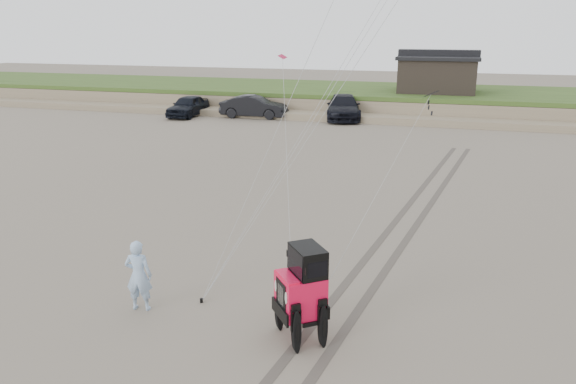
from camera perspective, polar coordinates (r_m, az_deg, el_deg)
name	(u,v)px	position (r m, az deg, el deg)	size (l,w,h in m)	color
ground	(282,336)	(13.53, -0.65, -14.43)	(160.00, 160.00, 0.00)	#6B6054
dune_ridge	(411,101)	(49.09, 12.40, 9.02)	(160.00, 14.25, 1.73)	#7A6B54
cabin	(438,73)	(48.25, 14.95, 11.61)	(6.40, 5.40, 3.35)	black
truck_a	(188,106)	(45.66, -10.13, 8.61)	(1.95, 4.84, 1.65)	black
truck_b	(254,107)	(44.37, -3.48, 8.65)	(1.82, 5.22, 1.72)	black
truck_c	(343,107)	(43.92, 5.63, 8.58)	(2.53, 6.23, 1.81)	black
jeep	(301,303)	(13.04, 1.28, -11.18)	(2.08, 4.81, 1.79)	#F20F3C
man	(139,275)	(14.74, -14.94, -8.19)	(0.68, 0.45, 1.87)	#86A8CF
stake_main	(201,300)	(15.12, -8.79, -10.84)	(0.08, 0.08, 0.12)	black
stake_aux	(294,343)	(13.16, 0.65, -15.10)	(0.08, 0.08, 0.12)	black
tire_tracks	(401,230)	(20.36, 11.42, -3.76)	(5.22, 29.74, 0.01)	#4C443D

